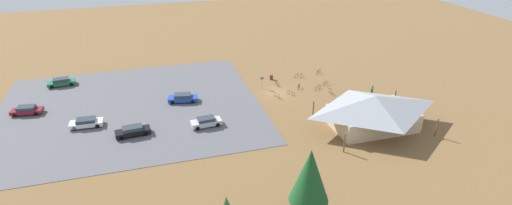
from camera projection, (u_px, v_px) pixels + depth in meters
ground at (277, 93)px, 68.79m from camera, size 160.00×160.00×0.00m
parking_lot_asphalt at (130, 108)px, 63.60m from camera, size 40.14×35.04×0.05m
bike_pavilion at (374, 109)px, 56.93m from camera, size 14.51×10.31×4.90m
trash_bin at (271, 77)px, 74.05m from camera, size 0.60×0.60×0.90m
lot_sign at (262, 81)px, 69.99m from camera, size 0.56×0.08×2.20m
pine_midwest at (310, 176)px, 37.93m from camera, size 3.90×3.90×8.55m
bicycle_purple_edge_north at (299, 76)px, 75.01m from camera, size 1.76×0.48×0.81m
bicycle_orange_by_bin at (291, 93)px, 67.83m from camera, size 1.05×1.39×0.79m
bicycle_green_back_row at (277, 84)px, 71.52m from camera, size 0.48×1.67×0.76m
bicycle_white_trailside at (331, 92)px, 68.40m from camera, size 0.48×1.69×0.83m
bicycle_teal_near_porch at (325, 83)px, 71.68m from camera, size 1.50×0.85×0.78m
bicycle_black_yard_center at (299, 86)px, 70.32m from camera, size 0.96×1.48×0.83m
bicycle_blue_lone_west at (318, 88)px, 70.02m from camera, size 1.53×0.77×0.80m
bicycle_silver_mid_cluster at (277, 95)px, 67.01m from camera, size 0.58×1.70×0.79m
bicycle_red_lone_east at (319, 72)px, 76.71m from camera, size 1.43×1.00×0.86m
car_maroon_aisle_side at (27, 110)px, 61.37m from camera, size 4.68×2.39×1.29m
car_blue_inner_stall at (183, 98)px, 65.31m from camera, size 4.95×2.72×1.35m
car_black_back_corner at (133, 131)px, 55.52m from camera, size 4.88×2.19×1.37m
car_silver_end_stall at (206, 122)px, 57.91m from camera, size 4.48×2.06×1.37m
car_white_mid_lot at (86, 123)px, 57.79m from camera, size 4.64×2.06×1.28m
car_green_front_row at (61, 82)px, 71.29m from camera, size 4.76×2.21×1.37m
visitor_crossing_yard at (372, 89)px, 68.13m from camera, size 0.36×0.38×1.73m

